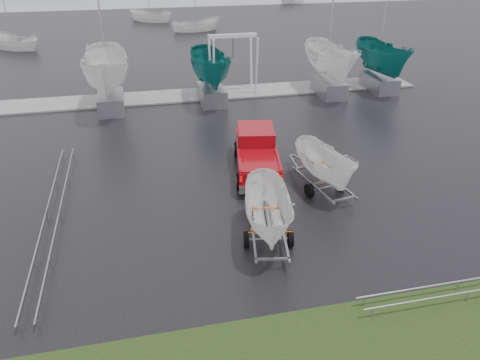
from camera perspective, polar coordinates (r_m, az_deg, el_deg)
ground_plane at (r=22.09m, az=2.44°, el=0.66°), size 120.00×120.00×0.00m
grass_verge at (r=13.83m, az=15.07°, el=-19.87°), size 40.00×40.00×0.00m
dock at (r=33.91m, az=-3.35°, el=10.46°), size 30.00×3.00×0.12m
pickup_truck at (r=22.32m, az=2.02°, el=3.66°), size 2.85×5.75×1.83m
trailer_hitched at (r=15.97m, az=3.66°, el=0.26°), size 1.96×3.76×4.93m
trailer_parked at (r=19.88m, az=10.62°, el=5.02°), size 1.85×3.74×4.64m
boat_hoist at (r=33.51m, az=-0.86°, el=14.93°), size 3.30×2.18×4.12m
keelboat_0 at (r=30.53m, az=-16.39°, el=16.15°), size 2.83×3.20×11.01m
keelboat_1 at (r=31.21m, az=-3.65°, el=16.04°), size 2.39×3.20×7.46m
keelboat_2 at (r=33.31m, az=11.30°, el=16.79°), size 2.55×3.20×10.72m
keelboat_3 at (r=35.41m, az=17.34°, el=16.36°), size 2.41×3.20×10.58m
mast_rack_0 at (r=22.50m, az=-20.99°, el=0.23°), size 0.56×6.50×0.06m
mast_rack_1 at (r=17.38m, az=-23.03°, el=-8.65°), size 0.56×6.50×0.06m
mast_rack_2 at (r=16.40m, az=25.63°, el=-11.63°), size 7.00×0.56×0.06m
moored_boat_0 at (r=53.59m, az=-25.84°, el=14.19°), size 3.33×3.31×11.11m
moored_boat_1 at (r=66.46m, az=-10.86°, el=18.45°), size 3.30×3.28×11.11m
moored_boat_2 at (r=58.69m, az=-5.36°, el=17.64°), size 2.63×2.58×10.95m
moored_boat_3 at (r=85.83m, az=6.48°, el=20.70°), size 3.71×3.70×11.49m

